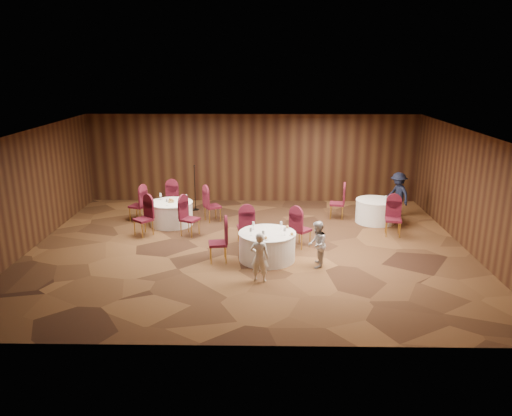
{
  "coord_description": "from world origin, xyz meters",
  "views": [
    {
      "loc": [
        0.43,
        -12.99,
        4.92
      ],
      "look_at": [
        0.2,
        0.2,
        1.1
      ],
      "focal_mm": 35.0,
      "sensor_mm": 36.0,
      "label": 1
    }
  ],
  "objects_px": {
    "man_c": "(398,194)",
    "table_right": "(375,211)",
    "table_main": "(267,246)",
    "table_left": "(171,213)",
    "mic_stand": "(195,197)",
    "woman_a": "(260,257)",
    "woman_b": "(317,244)"
  },
  "relations": [
    {
      "from": "table_left",
      "to": "woman_a",
      "type": "xyz_separation_m",
      "value": [
        2.84,
        -4.25,
        0.23
      ]
    },
    {
      "from": "table_main",
      "to": "man_c",
      "type": "height_order",
      "value": "man_c"
    },
    {
      "from": "table_right",
      "to": "man_c",
      "type": "bearing_deg",
      "value": 39.72
    },
    {
      "from": "table_right",
      "to": "woman_a",
      "type": "bearing_deg",
      "value": -128.49
    },
    {
      "from": "table_right",
      "to": "woman_a",
      "type": "height_order",
      "value": "woman_a"
    },
    {
      "from": "table_main",
      "to": "woman_a",
      "type": "xyz_separation_m",
      "value": [
        -0.18,
        -1.35,
        0.23
      ]
    },
    {
      "from": "table_left",
      "to": "man_c",
      "type": "bearing_deg",
      "value": 8.55
    },
    {
      "from": "table_left",
      "to": "man_c",
      "type": "height_order",
      "value": "man_c"
    },
    {
      "from": "woman_a",
      "to": "man_c",
      "type": "bearing_deg",
      "value": -119.44
    },
    {
      "from": "table_left",
      "to": "woman_a",
      "type": "height_order",
      "value": "woman_a"
    },
    {
      "from": "table_left",
      "to": "woman_b",
      "type": "relative_size",
      "value": 1.15
    },
    {
      "from": "table_right",
      "to": "woman_b",
      "type": "relative_size",
      "value": 1.06
    },
    {
      "from": "table_left",
      "to": "table_right",
      "type": "height_order",
      "value": "same"
    },
    {
      "from": "table_right",
      "to": "mic_stand",
      "type": "height_order",
      "value": "mic_stand"
    },
    {
      "from": "woman_a",
      "to": "table_left",
      "type": "bearing_deg",
      "value": -45.27
    },
    {
      "from": "table_right",
      "to": "table_left",
      "type": "bearing_deg",
      "value": -176.71
    },
    {
      "from": "mic_stand",
      "to": "woman_b",
      "type": "relative_size",
      "value": 1.33
    },
    {
      "from": "woman_b",
      "to": "table_left",
      "type": "bearing_deg",
      "value": -118.46
    },
    {
      "from": "table_main",
      "to": "woman_a",
      "type": "relative_size",
      "value": 1.24
    },
    {
      "from": "table_right",
      "to": "mic_stand",
      "type": "bearing_deg",
      "value": 167.71
    },
    {
      "from": "table_main",
      "to": "table_left",
      "type": "bearing_deg",
      "value": 136.24
    },
    {
      "from": "table_right",
      "to": "mic_stand",
      "type": "xyz_separation_m",
      "value": [
        -5.98,
        1.3,
        0.09
      ]
    },
    {
      "from": "table_main",
      "to": "mic_stand",
      "type": "distance_m",
      "value": 5.21
    },
    {
      "from": "table_main",
      "to": "mic_stand",
      "type": "height_order",
      "value": "mic_stand"
    },
    {
      "from": "table_left",
      "to": "table_right",
      "type": "relative_size",
      "value": 1.08
    },
    {
      "from": "man_c",
      "to": "table_right",
      "type": "bearing_deg",
      "value": -76.91
    },
    {
      "from": "woman_a",
      "to": "woman_b",
      "type": "height_order",
      "value": "woman_a"
    },
    {
      "from": "table_right",
      "to": "man_c",
      "type": "relative_size",
      "value": 0.85
    },
    {
      "from": "table_main",
      "to": "man_c",
      "type": "bearing_deg",
      "value": 42.44
    },
    {
      "from": "table_left",
      "to": "woman_b",
      "type": "xyz_separation_m",
      "value": [
        4.27,
        -3.36,
        0.22
      ]
    },
    {
      "from": "man_c",
      "to": "table_main",
      "type": "bearing_deg",
      "value": -74.18
    },
    {
      "from": "table_main",
      "to": "woman_b",
      "type": "height_order",
      "value": "woman_b"
    }
  ]
}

